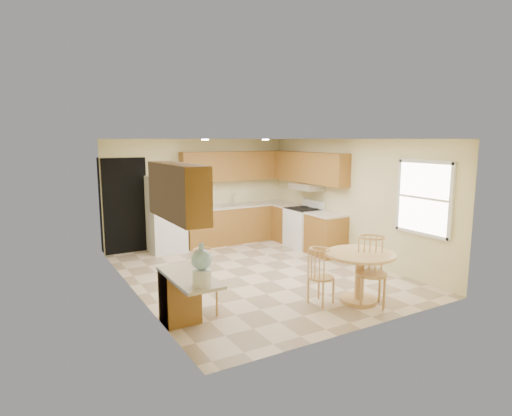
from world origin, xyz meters
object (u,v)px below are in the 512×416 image
water_crock (202,267)px  chair_desk (209,277)px  dining_table (360,270)px  chair_table_b (377,266)px  refrigerator (166,214)px  chair_table_a (325,272)px  stove (303,227)px

water_crock → chair_desk: bearing=61.6°
dining_table → chair_table_b: size_ratio=1.01×
chair_table_b → water_crock: 2.73m
dining_table → chair_table_b: chair_table_b is taller
refrigerator → water_crock: size_ratio=3.29×
chair_table_b → chair_table_a: bearing=-2.6°
refrigerator → chair_table_b: bearing=-70.6°
refrigerator → chair_table_b: (1.65, -4.70, -0.21)m
refrigerator → chair_desk: bearing=-99.2°
chair_table_a → dining_table: bearing=57.3°
chair_desk → water_crock: water_crock is taller
chair_table_a → chair_desk: 1.74m
stove → water_crock: (-3.92, -3.30, 0.53)m
chair_desk → chair_table_b: bearing=90.6°
refrigerator → dining_table: (1.60, -4.41, -0.34)m
chair_table_a → chair_desk: (-1.65, 0.55, 0.04)m
stove → chair_table_b: (-1.22, -3.48, 0.17)m
stove → chair_desk: bearing=-144.6°
chair_table_a → water_crock: 2.17m
refrigerator → water_crock: 4.64m
refrigerator → chair_table_a: (1.05, -4.24, -0.32)m
dining_table → water_crock: water_crock is taller
chair_table_b → chair_desk: size_ratio=1.13×
chair_table_b → chair_desk: chair_table_b is taller
stove → chair_table_b: bearing=-109.3°
refrigerator → stove: (2.88, -1.22, -0.38)m
refrigerator → water_crock: bearing=-103.1°
water_crock → dining_table: bearing=2.4°
stove → chair_table_b: stove is taller
chair_table_b → chair_desk: 2.47m
refrigerator → chair_desk: 3.75m
refrigerator → stove: refrigerator is taller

